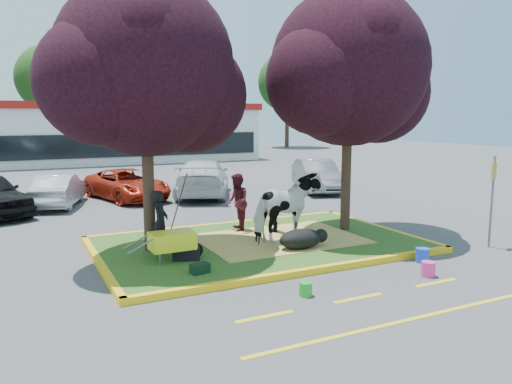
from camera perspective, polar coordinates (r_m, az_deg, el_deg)
name	(u,v)px	position (r m, az deg, el deg)	size (l,w,h in m)	color
ground	(259,247)	(13.26, 0.38, -6.28)	(90.00, 90.00, 0.00)	#424244
median_island	(259,244)	(13.24, 0.38, -5.97)	(8.00, 5.00, 0.15)	#294B17
curb_near	(312,271)	(11.08, 6.44, -8.95)	(8.30, 0.16, 0.15)	yellow
curb_far	(222,225)	(15.52, -3.91, -3.80)	(8.30, 0.16, 0.15)	yellow
curb_left	(100,264)	(12.04, -17.43, -7.87)	(0.16, 5.30, 0.15)	yellow
curb_right	(381,229)	(15.45, 14.06, -4.10)	(0.16, 5.30, 0.15)	yellow
straw_bedding	(279,239)	(13.49, 2.67, -5.35)	(4.20, 3.00, 0.01)	#CEB454
tree_purple_left	(146,75)	(12.23, -12.47, 12.88)	(5.06, 4.20, 6.51)	black
tree_purple_right	(350,75)	(14.55, 10.68, 13.02)	(5.30, 4.40, 6.82)	black
fire_lane_stripe_a	(265,317)	(8.84, 1.01, -14.05)	(1.10, 0.12, 0.01)	yellow
fire_lane_stripe_b	(358,298)	(9.86, 11.63, -11.79)	(1.10, 0.12, 0.01)	yellow
fire_lane_stripe_c	(436,283)	(11.14, 19.90, -9.72)	(1.10, 0.12, 0.01)	yellow
fire_lane_long	(403,321)	(9.01, 16.45, -13.97)	(6.00, 0.10, 0.01)	yellow
retail_building	(120,132)	(40.20, -15.25, 6.68)	(20.40, 8.40, 4.40)	silver
treeline	(88,69)	(49.74, -18.61, 13.18)	(46.58, 7.80, 14.63)	black
cow	(288,208)	(13.13, 3.71, -1.79)	(0.96, 2.11, 1.78)	white
calf	(301,239)	(12.48, 5.14, -5.36)	(1.16, 0.66, 0.50)	black
handler	(160,222)	(12.16, -10.87, -3.39)	(0.56, 0.36, 1.52)	black
visitor_a	(237,202)	(14.27, -2.20, -1.19)	(0.81, 0.63, 1.66)	#4B151F
visitor_b	(274,211)	(14.14, 2.07, -2.19)	(0.71, 0.30, 1.22)	black
wheelbarrow	(173,241)	(11.51, -9.50, -5.55)	(1.80, 0.62, 0.68)	black
gear_bag_dark	(186,253)	(11.65, -7.97, -6.92)	(0.61, 0.33, 0.31)	black
gear_bag_green	(200,268)	(10.66, -6.43, -8.66)	(0.39, 0.24, 0.21)	black
sign_post	(493,192)	(14.32, 25.43, 0.03)	(0.32, 0.15, 2.41)	slate
bucket_green	(306,289)	(9.78, 5.70, -11.00)	(0.25, 0.25, 0.27)	green
bucket_pink	(428,269)	(11.47, 19.09, -8.32)	(0.30, 0.30, 0.32)	#E43291
bucket_blue	(422,255)	(12.49, 18.46, -6.87)	(0.32, 0.32, 0.34)	blue
car_silver	(59,190)	(20.49, -21.60, 0.20)	(1.32, 3.78, 1.24)	#AFB2B8
car_red	(127,184)	(21.28, -14.53, 0.84)	(2.08, 4.52, 1.26)	#A0200D
car_white	(203,178)	(21.71, -6.13, 1.63)	(2.19, 5.38, 1.56)	silver
car_grey	(317,175)	(23.11, 6.95, 1.89)	(1.53, 4.39, 1.45)	#5A5C61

